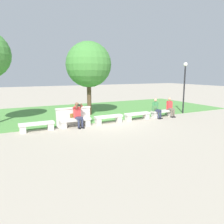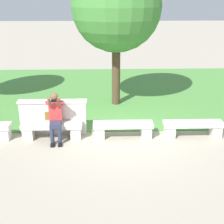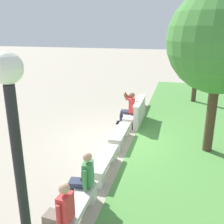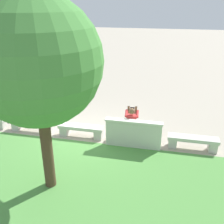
{
  "view_description": "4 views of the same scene",
  "coord_description": "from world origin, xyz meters",
  "px_view_note": "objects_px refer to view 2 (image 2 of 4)",
  "views": [
    {
      "loc": [
        -5.42,
        -11.03,
        2.83
      ],
      "look_at": [
        -0.02,
        -0.47,
        0.73
      ],
      "focal_mm": 35.0,
      "sensor_mm": 36.0,
      "label": 1
    },
    {
      "loc": [
        -0.55,
        -7.98,
        3.82
      ],
      "look_at": [
        -0.33,
        -0.68,
        1.03
      ],
      "focal_mm": 50.0,
      "sensor_mm": 36.0,
      "label": 2
    },
    {
      "loc": [
        8.04,
        1.79,
        3.78
      ],
      "look_at": [
        -0.16,
        -0.34,
        1.02
      ],
      "focal_mm": 42.0,
      "sensor_mm": 36.0,
      "label": 3
    },
    {
      "loc": [
        -2.98,
        8.13,
        4.7
      ],
      "look_at": [
        -0.99,
        -0.78,
        0.76
      ],
      "focal_mm": 42.0,
      "sensor_mm": 36.0,
      "label": 4
    }
  ],
  "objects_px": {
    "bench_mid": "(123,128)",
    "tree_left_background": "(116,7)",
    "bench_far": "(193,127)",
    "person_photographer": "(55,115)",
    "bench_near": "(52,129)"
  },
  "relations": [
    {
      "from": "bench_near",
      "to": "bench_mid",
      "type": "bearing_deg",
      "value": 0.0
    },
    {
      "from": "bench_near",
      "to": "person_photographer",
      "type": "relative_size",
      "value": 1.27
    },
    {
      "from": "bench_mid",
      "to": "tree_left_background",
      "type": "xyz_separation_m",
      "value": [
        -0.08,
        2.82,
        3.11
      ]
    },
    {
      "from": "person_photographer",
      "to": "tree_left_background",
      "type": "distance_m",
      "value": 4.32
    },
    {
      "from": "bench_far",
      "to": "tree_left_background",
      "type": "bearing_deg",
      "value": 126.06
    },
    {
      "from": "tree_left_background",
      "to": "bench_mid",
      "type": "bearing_deg",
      "value": -88.42
    },
    {
      "from": "bench_far",
      "to": "person_photographer",
      "type": "distance_m",
      "value": 3.85
    },
    {
      "from": "bench_near",
      "to": "bench_far",
      "type": "height_order",
      "value": "same"
    },
    {
      "from": "bench_mid",
      "to": "tree_left_background",
      "type": "distance_m",
      "value": 4.2
    },
    {
      "from": "bench_near",
      "to": "bench_far",
      "type": "distance_m",
      "value": 3.96
    },
    {
      "from": "person_photographer",
      "to": "bench_far",
      "type": "bearing_deg",
      "value": 1.16
    },
    {
      "from": "bench_far",
      "to": "bench_mid",
      "type": "bearing_deg",
      "value": 180.0
    },
    {
      "from": "bench_far",
      "to": "tree_left_background",
      "type": "relative_size",
      "value": 0.34
    },
    {
      "from": "bench_near",
      "to": "person_photographer",
      "type": "distance_m",
      "value": 0.47
    },
    {
      "from": "person_photographer",
      "to": "tree_left_background",
      "type": "xyz_separation_m",
      "value": [
        1.77,
        2.9,
        2.67
      ]
    }
  ]
}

